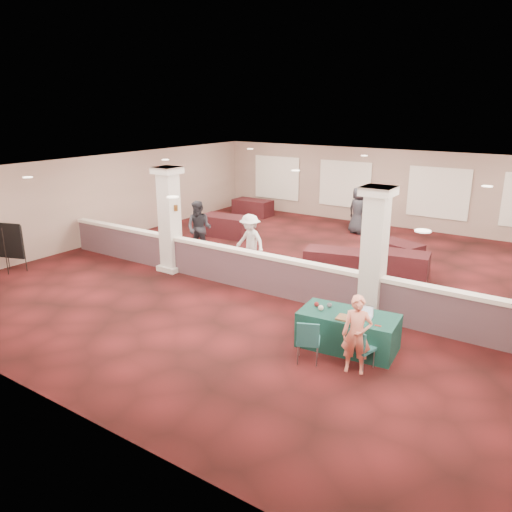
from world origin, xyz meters
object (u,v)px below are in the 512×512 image
Objects in this scene: woman at (357,335)px; attendee_d at (358,210)px; conf_chair_side at (308,338)px; far_table_front_left at (226,226)px; near_table at (348,331)px; easel_board at (9,241)px; far_table_back_left at (253,207)px; attendee_a at (199,228)px; conf_chair_main at (360,346)px; far_table_back_center at (395,252)px; attendee_b at (250,242)px; far_table_front_right at (396,264)px; far_table_front_center at (335,261)px.

woman is 10.98m from attendee_d.
far_table_front_left is (-7.45, 7.09, -0.14)m from conf_chair_side.
near_table is 1.31× the size of easel_board.
near_table is 1.13× the size of far_table_back_left.
near_table is 1.08× the size of attendee_a.
conf_chair_main is 7.37m from far_table_back_center.
attendee_b is at bearing 157.21° from conf_chair_main.
conf_chair_side is 8.05m from attendee_a.
far_table_front_left is 3.93m from far_table_back_left.
attendee_d is at bearing 127.03° from conf_chair_main.
far_table_front_left is (-8.39, 6.73, -0.09)m from conf_chair_main.
woman is (-0.02, -0.14, 0.29)m from conf_chair_main.
woman is at bearing -39.38° from far_table_front_left.
near_table reaches higher than far_table_back_left.
attendee_d reaches higher than far_table_back_center.
attendee_d is at bearing 125.64° from far_table_front_right.
woman is 0.79× the size of far_table_front_left.
conf_chair_main is 10.76m from far_table_front_left.
attendee_b is at bearing -42.06° from far_table_front_left.
woman is 0.87× the size of far_table_front_center.
attendee_a is at bearing 77.55° from attendee_d.
attendee_d is (4.12, 3.25, 0.53)m from far_table_front_left.
conf_chair_main is (0.55, -0.69, 0.10)m from near_table.
easel_board is 9.92m from far_table_front_center.
far_table_front_center reaches higher than far_table_back_center.
attendee_b is (-2.41, -1.08, 0.50)m from far_table_front_center.
near_table is 1.06m from woman.
attendee_d is (5.37, -0.48, 0.57)m from far_table_back_left.
far_table_front_center is 0.96× the size of far_table_front_right.
near_table is 7.86m from attendee_a.
far_table_front_right is 4.48m from attendee_b.
far_table_back_left is (-6.74, 5.42, -0.00)m from far_table_front_center.
attendee_d is (1.04, 6.02, 0.06)m from attendee_b.
far_table_front_left is 5.75m from far_table_front_center.
woman is at bearing -76.70° from far_table_back_center.
far_table_front_left is at bearing 50.34° from easel_board.
woman is 0.84× the size of attendee_d.
far_table_front_right is 5.22m from attendee_d.
conf_chair_side is 0.58× the size of woman.
woman is at bearing -17.07° from easel_board.
far_table_front_left is 4.17m from attendee_b.
far_table_front_right is at bearing -7.74° from far_table_front_left.
woman reaches higher than far_table_front_center.
attendee_a is 6.67m from attendee_d.
attendee_a reaches higher than far_table_back_center.
attendee_a is 2.26m from attendee_b.
far_table_front_right is 1.05× the size of far_table_back_left.
conf_chair_main is 0.42× the size of far_table_front_left.
far_table_front_center is 0.96× the size of attendee_a.
woman is 14.32m from far_table_back_left.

